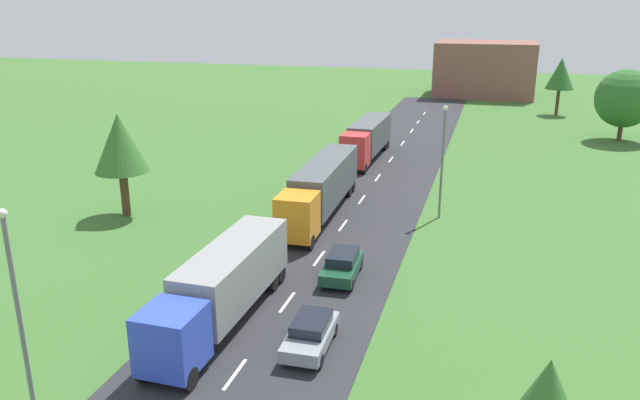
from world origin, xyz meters
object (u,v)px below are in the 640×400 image
car_second (311,333)px  lamppost_second (443,157)px  truck_second (321,186)px  lamppost_lead (17,305)px  car_third (342,265)px  truck_third (367,138)px  tree_oak (625,99)px  tree_elm (561,74)px  distant_building (485,69)px  tree_maple (120,144)px  truck_lead (223,284)px

car_second → lamppost_second: lamppost_second is taller
truck_second → lamppost_lead: (-4.29, -25.68, 2.45)m
car_third → lamppost_lead: size_ratio=0.52×
truck_second → lamppost_lead: bearing=-99.5°
truck_third → lamppost_lead: lamppost_lead is taller
lamppost_second → tree_oak: 36.94m
tree_elm → distant_building: 20.10m
tree_maple → distant_building: 75.39m
tree_oak → distant_building: bearing=116.2°
truck_second → tree_oak: (25.82, 34.45, 2.61)m
truck_second → tree_oak: tree_oak is taller
lamppost_second → tree_maple: bearing=-165.3°
car_second → tree_elm: 70.65m
truck_lead → tree_elm: tree_elm is taller
tree_oak → tree_maple: tree_oak is taller
lamppost_second → tree_maple: lamppost_second is taller
truck_second → lamppost_second: size_ratio=1.79×
car_second → truck_second: bearing=104.3°
truck_second → car_second: truck_second is taller
truck_third → tree_maple: tree_maple is taller
lamppost_second → tree_elm: bearing=76.6°
truck_lead → lamppost_second: bearing=65.3°
tree_maple → distant_building: bearing=71.8°
car_second → tree_elm: tree_elm is taller
car_third → lamppost_second: 13.55m
truck_lead → tree_elm: (20.31, 67.58, 3.61)m
tree_oak → tree_maple: (-39.78, -38.56, 0.62)m
truck_second → tree_maple: size_ratio=1.94×
truck_second → tree_elm: size_ratio=1.89×
lamppost_second → tree_maple: (-22.49, -5.91, 0.83)m
truck_second → tree_elm: (20.15, 50.49, 3.47)m
lamppost_lead → distant_building: bearing=81.6°
truck_third → lamppost_second: lamppost_second is taller
truck_lead → distant_building: 85.19m
car_second → tree_elm: bearing=77.3°
truck_second → lamppost_lead: size_ratio=1.77×
truck_lead → lamppost_lead: bearing=-115.7°
truck_lead → truck_third: size_ratio=0.96×
truck_third → tree_elm: 38.71m
car_second → tree_oak: tree_oak is taller
truck_second → car_third: 11.36m
truck_third → car_third: bearing=-81.0°
car_third → lamppost_lead: lamppost_lead is taller
truck_second → car_second: size_ratio=3.56×
tree_elm → distant_building: bearing=121.9°
tree_maple → truck_second: bearing=16.4°
tree_elm → distant_building: size_ratio=0.49×
lamppost_second → tree_oak: lamppost_second is taller
truck_lead → car_third: bearing=56.7°
truck_third → lamppost_lead: size_ratio=1.51×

